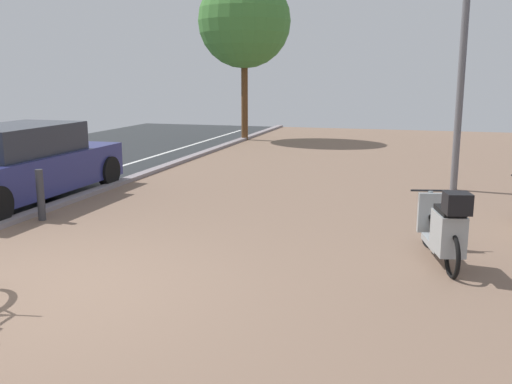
{
  "coord_description": "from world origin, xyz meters",
  "views": [
    {
      "loc": [
        3.76,
        -5.09,
        2.3
      ],
      "look_at": [
        1.93,
        1.19,
        0.96
      ],
      "focal_mm": 40.43,
      "sensor_mm": 36.0,
      "label": 1
    }
  ],
  "objects_px": {
    "scooter_mid": "(444,229)",
    "lamp_post": "(465,16)",
    "street_tree": "(244,21)",
    "bollard_far": "(41,195)",
    "parked_car_near": "(21,165)"
  },
  "relations": [
    {
      "from": "parked_car_near",
      "to": "lamp_post",
      "type": "distance_m",
      "value": 8.84
    },
    {
      "from": "bollard_far",
      "to": "street_tree",
      "type": "bearing_deg",
      "value": 91.56
    },
    {
      "from": "scooter_mid",
      "to": "bollard_far",
      "type": "height_order",
      "value": "scooter_mid"
    },
    {
      "from": "parked_car_near",
      "to": "bollard_far",
      "type": "distance_m",
      "value": 1.79
    },
    {
      "from": "lamp_post",
      "to": "bollard_far",
      "type": "bearing_deg",
      "value": -145.51
    },
    {
      "from": "lamp_post",
      "to": "street_tree",
      "type": "bearing_deg",
      "value": 131.88
    },
    {
      "from": "parked_car_near",
      "to": "lamp_post",
      "type": "height_order",
      "value": "lamp_post"
    },
    {
      "from": "lamp_post",
      "to": "bollard_far",
      "type": "distance_m",
      "value": 8.39
    },
    {
      "from": "scooter_mid",
      "to": "street_tree",
      "type": "height_order",
      "value": "street_tree"
    },
    {
      "from": "scooter_mid",
      "to": "lamp_post",
      "type": "xyz_separation_m",
      "value": [
        0.34,
        4.99,
        2.94
      ]
    },
    {
      "from": "scooter_mid",
      "to": "lamp_post",
      "type": "relative_size",
      "value": 0.28
    },
    {
      "from": "lamp_post",
      "to": "street_tree",
      "type": "height_order",
      "value": "lamp_post"
    },
    {
      "from": "parked_car_near",
      "to": "lamp_post",
      "type": "xyz_separation_m",
      "value": [
        7.76,
        3.23,
        2.73
      ]
    },
    {
      "from": "scooter_mid",
      "to": "bollard_far",
      "type": "bearing_deg",
      "value": 174.88
    },
    {
      "from": "scooter_mid",
      "to": "bollard_far",
      "type": "distance_m",
      "value": 6.15
    }
  ]
}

